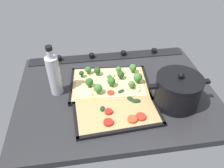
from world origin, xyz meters
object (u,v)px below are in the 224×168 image
object	(u,v)px
broccoli_pizza	(111,81)
baking_tray_back	(115,107)
oil_bottle	(54,75)
cooking_pot	(178,91)
veggie_pizza_back	(116,107)
baking_tray_front	(110,84)

from	to	relation	value
broccoli_pizza	baking_tray_back	bearing A→B (deg)	88.55
oil_bottle	broccoli_pizza	bearing A→B (deg)	-176.92
baking_tray_back	cooking_pot	bearing A→B (deg)	179.00
veggie_pizza_back	oil_bottle	world-z (taller)	oil_bottle
veggie_pizza_back	oil_bottle	size ratio (longest dim) A/B	1.42
broccoli_pizza	veggie_pizza_back	size ratio (longest dim) A/B	1.07
broccoli_pizza	oil_bottle	bearing A→B (deg)	3.08
cooking_pot	oil_bottle	size ratio (longest dim) A/B	1.10
cooking_pot	oil_bottle	xyz separation A→B (cm)	(48.10, -13.69, 3.06)
cooking_pot	broccoli_pizza	bearing A→B (deg)	-31.28
baking_tray_back	oil_bottle	world-z (taller)	oil_bottle
baking_tray_back	cooking_pot	size ratio (longest dim) A/B	1.39
baking_tray_back	veggie_pizza_back	xyz separation A→B (cm)	(-0.28, 0.39, 0.68)
veggie_pizza_back	oil_bottle	distance (cm)	28.35
baking_tray_back	veggie_pizza_back	world-z (taller)	veggie_pizza_back
baking_tray_front	cooking_pot	world-z (taller)	cooking_pot
baking_tray_front	cooking_pot	distance (cm)	29.80
veggie_pizza_back	oil_bottle	bearing A→B (deg)	-30.23
broccoli_pizza	baking_tray_back	xyz separation A→B (cm)	(0.37, 14.51, -1.76)
broccoli_pizza	oil_bottle	world-z (taller)	oil_bottle
broccoli_pizza	cooking_pot	distance (cm)	29.09
cooking_pot	veggie_pizza_back	bearing A→B (deg)	-0.11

